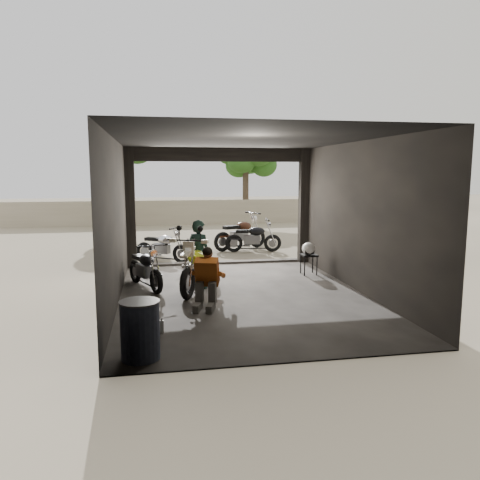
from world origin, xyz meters
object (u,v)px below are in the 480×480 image
object	(u,v)px
outside_bike_b	(240,231)
sign_post	(333,206)
oil_drum	(140,331)
outside_bike_a	(162,244)
mechanic	(206,280)
stool	(309,257)
rider	(199,254)
main_bike	(198,263)
outside_bike_c	(253,236)
left_bike	(145,265)
helmet	(308,249)

from	to	relation	value
outside_bike_b	sign_post	bearing A→B (deg)	-157.06
outside_bike_b	oil_drum	world-z (taller)	outside_bike_b
outside_bike_a	oil_drum	distance (m)	7.12
outside_bike_a	mechanic	size ratio (longest dim) A/B	1.36
stool	rider	bearing A→B (deg)	-162.53
outside_bike_a	rider	bearing A→B (deg)	-135.69
rider	sign_post	world-z (taller)	sign_post
main_bike	stool	world-z (taller)	main_bike
main_bike	mechanic	size ratio (longest dim) A/B	1.65
outside_bike_c	oil_drum	size ratio (longest dim) A/B	1.93
outside_bike_a	outside_bike_b	xyz separation A→B (m)	(2.59, 1.77, 0.10)
left_bike	outside_bike_c	world-z (taller)	outside_bike_c
main_bike	oil_drum	distance (m)	3.77
outside_bike_a	sign_post	world-z (taller)	sign_post
mechanic	stool	distance (m)	3.79
left_bike	outside_bike_b	world-z (taller)	outside_bike_b
oil_drum	stool	bearing A→B (deg)	49.71
main_bike	sign_post	bearing A→B (deg)	59.86
mechanic	sign_post	xyz separation A→B (m)	(4.29, 4.55, 1.00)
main_bike	rider	world-z (taller)	rider
main_bike	outside_bike_b	size ratio (longest dim) A/B	1.02
rider	mechanic	xyz separation A→B (m)	(-0.02, -1.60, -0.21)
outside_bike_b	helmet	world-z (taller)	outside_bike_b
stool	helmet	bearing A→B (deg)	-126.93
outside_bike_a	outside_bike_b	world-z (taller)	outside_bike_b
main_bike	rider	bearing A→B (deg)	102.83
rider	main_bike	bearing A→B (deg)	116.30
main_bike	outside_bike_c	bearing A→B (deg)	88.22
main_bike	mechanic	distance (m)	1.37
outside_bike_a	outside_bike_c	xyz separation A→B (m)	(2.91, 1.23, 0.02)
outside_bike_c	helmet	world-z (taller)	outside_bike_c
left_bike	mechanic	world-z (taller)	mechanic
outside_bike_b	helmet	distance (m)	4.31
main_bike	helmet	distance (m)	3.04
stool	outside_bike_b	bearing A→B (deg)	103.14
outside_bike_b	mechanic	world-z (taller)	outside_bike_b
helmet	oil_drum	size ratio (longest dim) A/B	0.41
mechanic	helmet	xyz separation A→B (m)	(2.82, 2.45, 0.12)
main_bike	outside_bike_b	xyz separation A→B (m)	(1.90, 5.28, -0.00)
outside_bike_a	helmet	bearing A→B (deg)	-92.85
sign_post	main_bike	bearing A→B (deg)	-146.56
outside_bike_b	oil_drum	size ratio (longest dim) A/B	2.20
outside_bike_a	outside_bike_c	world-z (taller)	outside_bike_c
outside_bike_a	oil_drum	xyz separation A→B (m)	(-0.44, -7.11, -0.11)
left_bike	rider	world-z (taller)	rider
outside_bike_a	stool	size ratio (longest dim) A/B	2.90
oil_drum	helmet	bearing A→B (deg)	49.68
sign_post	helmet	bearing A→B (deg)	-127.90
outside_bike_c	sign_post	distance (m)	2.79
outside_bike_a	outside_bike_b	bearing A→B (deg)	-23.98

